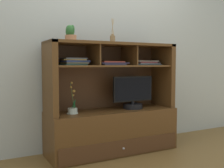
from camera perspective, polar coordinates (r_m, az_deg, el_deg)
floor_plane at (r=3.27m, az=0.00°, el=-14.06°), size 6.00×6.00×0.02m
back_wall at (r=3.38m, az=-2.26°, el=10.74°), size 6.00×0.02×2.80m
media_console at (r=3.17m, az=-0.06°, el=-7.20°), size 1.50×0.54×1.25m
tv_monitor at (r=3.23m, az=4.39°, el=-2.36°), size 0.52×0.23×0.38m
potted_orchid at (r=2.93m, az=-8.28°, el=-5.28°), size 0.12×0.12×0.34m
magazine_stack_left at (r=3.09m, az=-0.29°, el=4.37°), size 0.35×0.28×0.04m
magazine_stack_centre at (r=2.97m, az=-8.09°, el=4.69°), size 0.30×0.28×0.08m
magazine_stack_right at (r=3.36m, az=6.84°, el=4.39°), size 0.35×0.27×0.05m
diffuser_bottle at (r=3.11m, az=0.12°, el=9.46°), size 0.06×0.06×0.27m
potted_succulent at (r=2.93m, az=-8.74°, el=10.21°), size 0.14×0.14×0.17m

